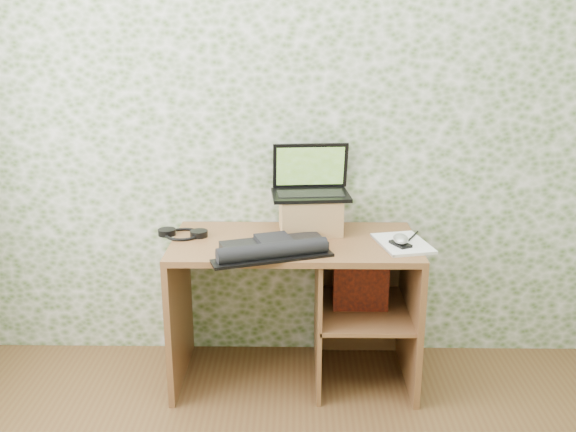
{
  "coord_description": "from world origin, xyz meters",
  "views": [
    {
      "loc": [
        0.01,
        -1.52,
        1.78
      ],
      "look_at": [
        -0.03,
        1.39,
        0.89
      ],
      "focal_mm": 40.0,
      "sensor_mm": 36.0,
      "label": 1
    }
  ],
  "objects_px": {
    "riser": "(310,214)",
    "notepad": "(403,244)",
    "desk": "(310,289)",
    "laptop": "(310,183)",
    "keyboard": "(273,248)"
  },
  "relations": [
    {
      "from": "laptop",
      "to": "notepad",
      "type": "height_order",
      "value": "laptop"
    },
    {
      "from": "riser",
      "to": "laptop",
      "type": "height_order",
      "value": "laptop"
    },
    {
      "from": "laptop",
      "to": "notepad",
      "type": "relative_size",
      "value": 1.3
    },
    {
      "from": "keyboard",
      "to": "notepad",
      "type": "bearing_deg",
      "value": -7.34
    },
    {
      "from": "laptop",
      "to": "notepad",
      "type": "bearing_deg",
      "value": -34.44
    },
    {
      "from": "riser",
      "to": "notepad",
      "type": "distance_m",
      "value": 0.49
    },
    {
      "from": "desk",
      "to": "notepad",
      "type": "xyz_separation_m",
      "value": [
        0.44,
        -0.09,
        0.28
      ]
    },
    {
      "from": "keyboard",
      "to": "desk",
      "type": "bearing_deg",
      "value": 31.88
    },
    {
      "from": "laptop",
      "to": "riser",
      "type": "bearing_deg",
      "value": -95.29
    },
    {
      "from": "desk",
      "to": "riser",
      "type": "xyz_separation_m",
      "value": [
        0.0,
        0.12,
        0.36
      ]
    },
    {
      "from": "riser",
      "to": "keyboard",
      "type": "height_order",
      "value": "riser"
    },
    {
      "from": "desk",
      "to": "laptop",
      "type": "distance_m",
      "value": 0.53
    },
    {
      "from": "laptop",
      "to": "notepad",
      "type": "distance_m",
      "value": 0.56
    },
    {
      "from": "riser",
      "to": "notepad",
      "type": "xyz_separation_m",
      "value": [
        0.44,
        -0.2,
        -0.08
      ]
    },
    {
      "from": "riser",
      "to": "laptop",
      "type": "distance_m",
      "value": 0.16
    }
  ]
}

